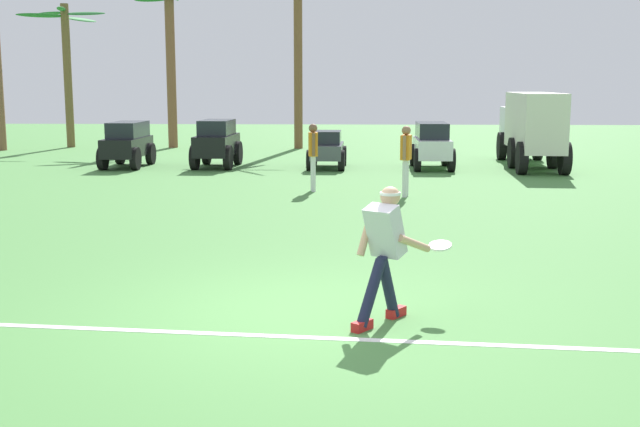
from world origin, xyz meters
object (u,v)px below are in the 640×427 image
object	(u,v)px
parked_car_slot_a	(127,143)
box_truck	(531,125)
frisbee_in_flight	(440,246)
parked_car_slot_b	(217,142)
parked_car_slot_d	(432,144)
frisbee_thrower	(385,247)
teammate_near_sideline	(313,151)
palm_tree_left_of_centre	(67,61)
palm_tree_right_of_centre	(171,53)
parked_car_slot_c	(327,149)
teammate_midfield	(406,154)
palm_tree_far_right	(298,34)

from	to	relation	value
parked_car_slot_a	box_truck	bearing A→B (deg)	3.27
frisbee_in_flight	parked_car_slot_a	xyz separation A→B (m)	(-7.69, 14.93, 0.00)
parked_car_slot_b	parked_car_slot_d	world-z (taller)	parked_car_slot_b
frisbee_thrower	box_truck	distance (m)	16.88
teammate_near_sideline	palm_tree_left_of_centre	xyz separation A→B (m)	(-10.12, 12.48, 2.36)
palm_tree_right_of_centre	parked_car_slot_c	bearing A→B (deg)	-49.72
parked_car_slot_d	palm_tree_right_of_centre	size ratio (longest dim) A/B	0.40
parked_car_slot_b	box_truck	xyz separation A→B (m)	(9.37, 0.62, 0.49)
frisbee_thrower	box_truck	size ratio (longest dim) A/B	0.24
teammate_midfield	parked_car_slot_c	xyz separation A→B (m)	(-1.93, 5.93, -0.38)
teammate_near_sideline	palm_tree_right_of_centre	distance (m)	14.11
box_truck	palm_tree_left_of_centre	xyz separation A→B (m)	(-16.36, 6.61, 2.07)
teammate_near_sideline	parked_car_slot_d	distance (m)	6.07
parked_car_slot_a	parked_car_slot_b	bearing A→B (deg)	1.37
teammate_midfield	palm_tree_far_right	distance (m)	13.84
palm_tree_left_of_centre	parked_car_slot_c	bearing A→B (deg)	-35.69
teammate_near_sideline	parked_car_slot_c	world-z (taller)	teammate_near_sideline
parked_car_slot_d	palm_tree_right_of_centre	bearing A→B (deg)	141.84
parked_car_slot_b	palm_tree_right_of_centre	xyz separation A→B (m)	(-2.94, 7.20, 2.87)
palm_tree_far_right	frisbee_in_flight	bearing A→B (deg)	-82.07
parked_car_slot_d	palm_tree_left_of_centre	distance (m)	15.45
box_truck	teammate_midfield	bearing A→B (deg)	-121.81
teammate_midfield	parked_car_slot_c	distance (m)	6.24
frisbee_thrower	parked_car_slot_c	size ratio (longest dim) A/B	0.64
parked_car_slot_d	palm_tree_right_of_centre	xyz separation A→B (m)	(-9.30, 7.30, 2.89)
frisbee_thrower	teammate_near_sideline	world-z (taller)	teammate_near_sideline
teammate_midfield	parked_car_slot_b	size ratio (longest dim) A/B	0.65
palm_tree_left_of_centre	palm_tree_far_right	xyz separation A→B (m)	(8.95, -0.28, 1.00)
parked_car_slot_d	palm_tree_far_right	distance (m)	9.05
teammate_near_sideline	parked_car_slot_a	xyz separation A→B (m)	(-5.80, 5.18, -0.22)
palm_tree_far_right	palm_tree_right_of_centre	bearing A→B (deg)	177.06
teammate_near_sideline	parked_car_slot_b	size ratio (longest dim) A/B	0.65
teammate_near_sideline	palm_tree_right_of_centre	bearing A→B (deg)	116.00
teammate_near_sideline	palm_tree_left_of_centre	world-z (taller)	palm_tree_left_of_centre
teammate_near_sideline	palm_tree_far_right	xyz separation A→B (m)	(-1.17, 12.20, 3.36)
frisbee_in_flight	palm_tree_left_of_centre	world-z (taller)	palm_tree_left_of_centre
parked_car_slot_a	teammate_near_sideline	bearing A→B (deg)	-41.77
frisbee_thrower	palm_tree_far_right	size ratio (longest dim) A/B	0.19
box_truck	frisbee_thrower	bearing A→B (deg)	-107.15
parked_car_slot_a	parked_car_slot_c	xyz separation A→B (m)	(5.96, -0.08, -0.16)
frisbee_in_flight	teammate_near_sideline	xyz separation A→B (m)	(-1.89, 9.74, 0.22)
parked_car_slot_b	palm_tree_left_of_centre	xyz separation A→B (m)	(-6.99, 7.23, 2.56)
frisbee_in_flight	parked_car_slot_d	xyz separation A→B (m)	(1.33, 14.89, 0.00)
teammate_midfield	palm_tree_left_of_centre	xyz separation A→B (m)	(-12.20, 13.31, 2.36)
palm_tree_right_of_centre	parked_car_slot_a	bearing A→B (deg)	-87.86
palm_tree_left_of_centre	palm_tree_far_right	world-z (taller)	palm_tree_far_right
teammate_near_sideline	box_truck	size ratio (longest dim) A/B	0.26
teammate_midfield	palm_tree_right_of_centre	bearing A→B (deg)	121.56
frisbee_thrower	parked_car_slot_d	xyz separation A→B (m)	(1.96, 15.40, -0.08)
frisbee_in_flight	palm_tree_far_right	distance (m)	22.44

